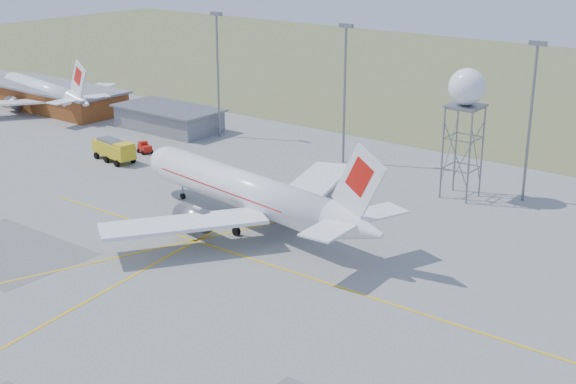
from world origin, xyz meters
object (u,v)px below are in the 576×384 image
Objects in this scene: airliner_far at (43,92)px; baggage_tug at (145,149)px; airliner_main at (248,192)px; radar_tower at (464,126)px; fire_truck at (115,151)px.

airliner_far reaches higher than baggage_tug.
airliner_main reaches higher than baggage_tug.
radar_tower is 2.01× the size of fire_truck.
radar_tower reaches higher than baggage_tug.
airliner_far is 38.73m from baggage_tug.
airliner_main is 1.19× the size of airliner_far.
fire_truck is at bearing -5.00° from airliner_main.
baggage_tug is at bearing -167.16° from radar_tower.
airliner_far is (-70.63, 22.75, -0.65)m from airliner_main.
radar_tower is at bearing -112.67° from airliner_main.
baggage_tug is at bearing 176.87° from airliner_far.
fire_truck is (-48.31, -16.75, -7.94)m from radar_tower.
radar_tower reaches higher than airliner_far.
radar_tower reaches higher than airliner_main.
fire_truck is at bearing 168.80° from airliner_far.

